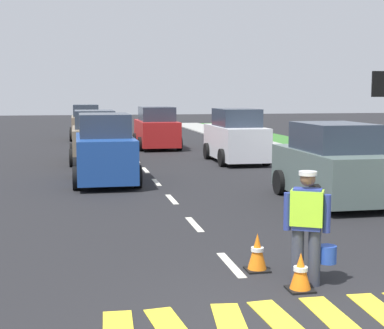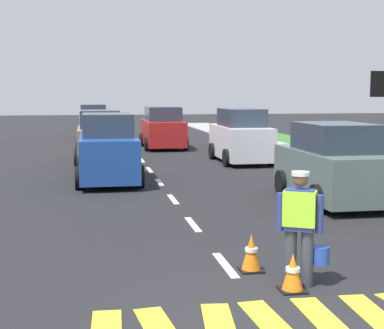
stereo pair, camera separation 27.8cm
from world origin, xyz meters
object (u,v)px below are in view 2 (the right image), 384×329
traffic_cone_far (251,253)px  car_outgoing_far (163,129)px  traffic_cone_near (293,273)px  car_oncoming_second (100,138)px  car_oncoming_third (93,123)px  car_oncoming_lead (108,151)px  road_worker (301,222)px  car_parked_curbside (333,166)px  car_parked_far (241,137)px

traffic_cone_far → car_outgoing_far: (1.20, 20.63, 0.67)m
traffic_cone_near → car_outgoing_far: size_ratio=0.13×
car_oncoming_second → car_oncoming_third: bearing=90.8°
traffic_cone_near → traffic_cone_far: size_ratio=0.92×
traffic_cone_near → car_oncoming_lead: size_ratio=0.13×
car_oncoming_second → road_worker: bearing=-81.0°
road_worker → car_oncoming_lead: bearing=102.9°
car_oncoming_lead → car_parked_curbside: bearing=-38.6°
road_worker → car_parked_curbside: (3.12, 6.06, 0.01)m
traffic_cone_far → car_oncoming_third: car_oncoming_third is taller
car_oncoming_lead → traffic_cone_near: bearing=-78.3°
traffic_cone_far → car_outgoing_far: bearing=86.7°
car_outgoing_far → car_oncoming_second: car_outgoing_far is taller
traffic_cone_near → car_parked_curbside: bearing=62.2°
car_parked_far → car_oncoming_second: bearing=169.0°
car_oncoming_lead → car_oncoming_third: car_oncoming_lead is taller
car_oncoming_second → car_parked_curbside: bearing=-60.2°
car_oncoming_third → car_oncoming_second: (0.16, -11.86, -0.00)m
car_oncoming_second → car_parked_far: bearing=-11.0°
road_worker → car_outgoing_far: (0.69, 21.42, 0.04)m
traffic_cone_near → car_oncoming_third: size_ratio=0.13×
traffic_cone_far → car_outgoing_far: size_ratio=0.14×
car_oncoming_lead → car_oncoming_second: 5.49m
traffic_cone_near → car_oncoming_lead: bearing=101.7°
traffic_cone_far → car_oncoming_second: car_oncoming_second is taller
car_oncoming_lead → car_parked_curbside: car_oncoming_lead is taller
traffic_cone_near → car_oncoming_second: car_oncoming_second is taller
car_parked_curbside → car_outgoing_far: bearing=99.0°
traffic_cone_far → traffic_cone_near: bearing=-72.7°
traffic_cone_near → car_outgoing_far: 21.68m
car_parked_curbside → car_outgoing_far: 15.55m
road_worker → car_oncoming_third: size_ratio=0.40×
traffic_cone_far → car_oncoming_third: size_ratio=0.14×
car_parked_curbside → car_parked_far: 8.82m
traffic_cone_near → car_parked_far: 15.46m
traffic_cone_near → car_outgoing_far: bearing=87.7°
traffic_cone_far → car_oncoming_second: 15.32m
car_outgoing_far → car_oncoming_second: size_ratio=1.05×
traffic_cone_far → car_parked_curbside: bearing=55.4°
road_worker → car_outgoing_far: 21.43m
car_parked_curbside → car_outgoing_far: car_outgoing_far is taller
car_oncoming_lead → car_parked_far: car_parked_far is taller
car_parked_far → traffic_cone_far: bearing=-104.0°
traffic_cone_near → car_oncoming_third: (-2.50, 28.05, 0.70)m
car_oncoming_lead → car_oncoming_third: 17.35m
car_oncoming_lead → traffic_cone_far: bearing=-78.9°
car_parked_far → car_oncoming_second: (-5.55, 1.08, -0.03)m
traffic_cone_near → car_oncoming_second: 16.37m
road_worker → car_oncoming_lead: car_oncoming_lead is taller
traffic_cone_far → road_worker: bearing=-57.1°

